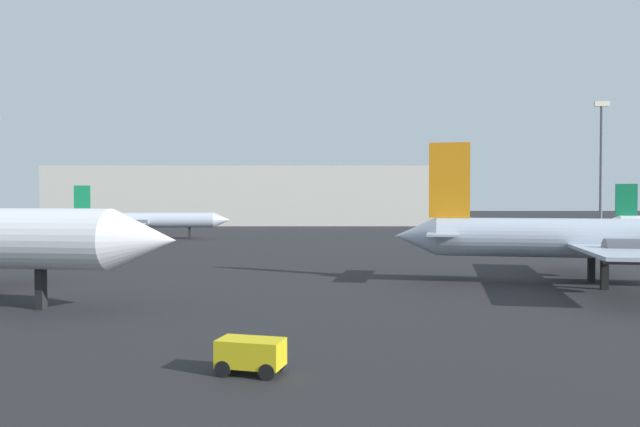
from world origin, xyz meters
name	(u,v)px	position (x,y,z in m)	size (l,w,h in m)	color
airplane_on_taxiway	(610,239)	(23.56, 31.36, 3.50)	(32.60, 24.31, 10.79)	#B2BCCC
airplane_far_right	(144,220)	(-25.58, 82.75, 3.01)	(26.27, 18.84, 8.46)	#B2BCCC
baggage_cart	(250,354)	(-0.46, 8.55, 0.76)	(2.65, 1.90, 1.30)	gold
light_mast_right	(600,162)	(47.55, 85.63, 12.34)	(2.40, 0.50, 22.11)	slate
terminal_building	(246,196)	(-15.98, 138.09, 7.02)	(93.47, 19.97, 14.05)	beige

